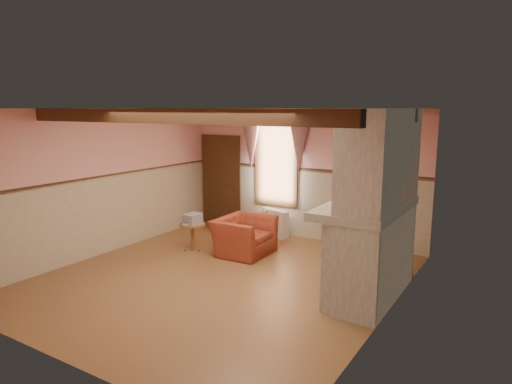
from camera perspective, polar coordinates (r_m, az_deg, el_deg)
The scene contains 26 objects.
floor at distance 7.79m, azimuth -4.46°, elevation -10.69°, with size 5.50×6.00×0.01m, color brown.
ceiling at distance 7.27m, azimuth -4.78°, elevation 10.37°, with size 5.50×6.00×0.01m, color silver.
wall_back at distance 9.95m, azimuth 5.65°, elevation 2.28°, with size 5.50×0.02×2.80m, color pink.
wall_front at distance 5.36m, azimuth -24.03°, elevation -5.71°, with size 5.50×0.02×2.80m, color pink.
wall_left at distance 9.28m, azimuth -18.46°, elevation 1.20°, with size 0.02×6.00×2.80m, color pink.
wall_right at distance 6.22m, azimuth 16.32°, elevation -3.05°, with size 0.02×6.00×2.80m, color pink.
wainscot at distance 7.55m, azimuth -4.54°, elevation -5.37°, with size 5.50×6.00×1.50m, color beige, non-canonical shape.
chair_rail at distance 7.38m, azimuth -4.63°, elevation 0.23°, with size 5.50×6.00×0.08m, color black, non-canonical shape.
firebox at distance 7.25m, azimuth 11.44°, elevation -8.73°, with size 0.20×0.95×0.90m, color black.
armchair at distance 8.90m, azimuth -1.52°, elevation -5.51°, with size 1.10×0.96×0.71m, color maroon.
side_table at distance 9.22m, azimuth -7.93°, elevation -5.58°, with size 0.50×0.50×0.55m, color brown.
book_stack at distance 9.11m, azimuth -7.92°, elevation -3.33°, with size 0.26×0.32×0.20m, color #B7AD8C.
radiator at distance 10.12m, azimuth 2.36°, elevation -3.89°, with size 0.70×0.18×0.60m, color silver.
bowl at distance 7.02m, azimuth 13.96°, elevation -0.90°, with size 0.35×0.35×0.09m, color brown.
mantel_clock at distance 7.47m, azimuth 15.13°, elevation 0.17°, with size 0.14×0.24×0.20m, color black.
oil_lamp at distance 7.48m, azimuth 15.19°, elevation 0.50°, with size 0.11×0.11×0.28m, color #B87833.
candle_red at distance 6.23m, azimuth 11.60°, elevation -1.87°, with size 0.06×0.06×0.16m, color #A91429.
jar_yellow at distance 6.59m, azimuth 12.73°, elevation -1.43°, with size 0.06×0.06×0.12m, color gold.
fireplace at distance 6.87m, azimuth 15.06°, elevation -1.73°, with size 0.85×2.00×2.80m, color gray.
mantel at distance 6.93m, azimuth 13.62°, elevation -1.90°, with size 1.05×2.05×0.12m, color gray.
overmantel_mirror at distance 6.88m, azimuth 12.37°, elevation 3.23°, with size 0.06×1.44×1.04m, color silver.
door at distance 11.02m, azimuth -4.37°, elevation 1.27°, with size 1.10×0.10×2.10m, color black.
window at distance 10.16m, azimuth 2.56°, elevation 3.92°, with size 1.06×0.08×2.02m, color white.
window_drapes at distance 10.03m, azimuth 2.33°, elevation 7.28°, with size 1.30×0.14×1.40m, color gray.
ceiling_beam_front at distance 6.34m, azimuth -11.29°, elevation 9.29°, with size 5.50×0.18×0.20m, color black.
ceiling_beam_back at distance 8.27m, azimuth 0.24°, elevation 9.72°, with size 5.50×0.18×0.20m, color black.
Camera 1 is at (4.31, -5.85, 2.81)m, focal length 32.00 mm.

